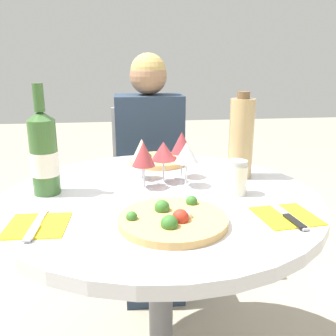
% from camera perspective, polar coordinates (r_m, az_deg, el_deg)
% --- Properties ---
extents(dining_table, '(0.99, 0.99, 0.76)m').
position_cam_1_polar(dining_table, '(1.22, -1.18, -8.98)').
color(dining_table, slate).
rests_on(dining_table, ground_plane).
extents(chair_behind_diner, '(0.38, 0.38, 0.91)m').
position_cam_1_polar(chair_behind_diner, '(2.06, -2.88, -3.95)').
color(chair_behind_diner, silver).
rests_on(chair_behind_diner, ground_plane).
extents(seated_diner, '(0.34, 0.42, 1.19)m').
position_cam_1_polar(seated_diner, '(1.90, -2.59, -2.96)').
color(seated_diner, '#28384C').
rests_on(seated_diner, ground_plane).
extents(pizza_large, '(0.28, 0.28, 0.05)m').
position_cam_1_polar(pizza_large, '(0.96, 0.70, -7.82)').
color(pizza_large, tan).
rests_on(pizza_large, dining_table).
extents(pizza_small_far, '(0.23, 0.23, 0.05)m').
position_cam_1_polar(pizza_small_far, '(1.50, -1.62, 1.20)').
color(pizza_small_far, tan).
rests_on(pizza_small_far, dining_table).
extents(wine_bottle, '(0.08, 0.08, 0.34)m').
position_cam_1_polar(wine_bottle, '(1.20, -18.38, 2.12)').
color(wine_bottle, '#38602D').
rests_on(wine_bottle, dining_table).
extents(tall_carafe, '(0.08, 0.08, 0.30)m').
position_cam_1_polar(tall_carafe, '(1.33, 11.08, 4.52)').
color(tall_carafe, tan).
rests_on(tall_carafe, dining_table).
extents(sugar_shaker, '(0.06, 0.06, 0.11)m').
position_cam_1_polar(sugar_shaker, '(1.17, 10.47, -1.44)').
color(sugar_shaker, silver).
rests_on(sugar_shaker, dining_table).
extents(wine_glass_back_right, '(0.08, 0.08, 0.16)m').
position_cam_1_polar(wine_glass_back_right, '(1.30, 2.10, 3.72)').
color(wine_glass_back_right, silver).
rests_on(wine_glass_back_right, dining_table).
extents(wine_glass_front_right, '(0.08, 0.08, 0.15)m').
position_cam_1_polar(wine_glass_front_right, '(1.21, 2.84, 2.23)').
color(wine_glass_front_right, silver).
rests_on(wine_glass_front_right, dining_table).
extents(wine_glass_front_left, '(0.07, 0.07, 0.15)m').
position_cam_1_polar(wine_glass_front_left, '(1.19, -3.75, 2.03)').
color(wine_glass_front_left, silver).
rests_on(wine_glass_front_left, dining_table).
extents(wine_glass_back_left, '(0.07, 0.07, 0.14)m').
position_cam_1_polar(wine_glass_back_left, '(1.29, -4.01, 2.65)').
color(wine_glass_back_left, silver).
rests_on(wine_glass_back_left, dining_table).
extents(wine_glass_center, '(0.08, 0.08, 0.14)m').
position_cam_1_polar(wine_glass_center, '(1.25, -0.70, 2.48)').
color(wine_glass_center, silver).
rests_on(wine_glass_center, dining_table).
extents(place_setting_left, '(0.16, 0.19, 0.01)m').
position_cam_1_polar(place_setting_left, '(1.01, -19.39, -8.28)').
color(place_setting_left, yellow).
rests_on(place_setting_left, dining_table).
extents(place_setting_right, '(0.17, 0.19, 0.01)m').
position_cam_1_polar(place_setting_right, '(1.05, 17.66, -6.98)').
color(place_setting_right, yellow).
rests_on(place_setting_right, dining_table).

